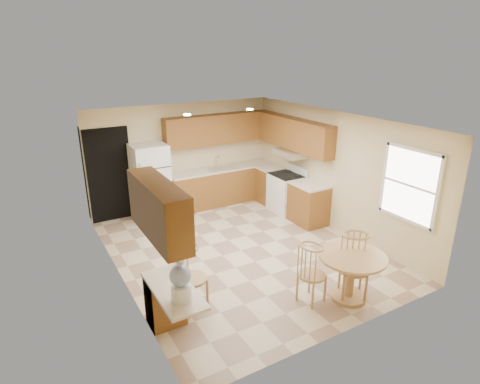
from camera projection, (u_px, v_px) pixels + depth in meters
floor at (241, 250)px, 7.74m from camera, size 5.50×5.50×0.00m
ceiling at (241, 121)px, 6.89m from camera, size 4.50×5.50×0.02m
wall_back at (183, 156)px, 9.56m from camera, size 4.50×0.02×2.50m
wall_front at (350, 252)px, 5.08m from camera, size 4.50×0.02×2.50m
wall_left at (117, 213)px, 6.26m from camera, size 0.02×5.50×2.50m
wall_right at (334, 171)px, 8.37m from camera, size 0.02×5.50×2.50m
doorway at (110, 175)px, 8.79m from camera, size 0.90×0.02×2.10m
base_cab_back at (222, 186)px, 10.00m from camera, size 2.75×0.60×0.87m
counter_back at (222, 168)px, 9.85m from camera, size 2.75×0.63×0.04m
base_cab_right_a at (271, 186)px, 10.02m from camera, size 0.60×0.59×0.87m
counter_right_a at (272, 168)px, 9.87m from camera, size 0.63×0.59×0.04m
base_cab_right_b at (308, 204)px, 8.84m from camera, size 0.60×0.80×0.87m
counter_right_b at (310, 185)px, 8.68m from camera, size 0.63×0.80×0.04m
upper_cab_back at (219, 129)px, 9.63m from camera, size 2.75×0.33×0.70m
upper_cab_right at (294, 134)px, 9.08m from camera, size 0.33×2.42×0.70m
upper_cab_left at (159, 210)px, 4.83m from camera, size 0.33×1.40×0.70m
sink at (221, 168)px, 9.83m from camera, size 0.78×0.44×0.01m
range_hood at (291, 153)px, 9.16m from camera, size 0.50×0.76×0.14m
desk_pedestal at (165, 300)px, 5.60m from camera, size 0.48×0.42×0.72m
desk_top at (173, 290)px, 5.16m from camera, size 0.50×1.20×0.04m
window at (410, 185)px, 6.77m from camera, size 0.06×1.12×1.30m
can_light_a at (187, 115)px, 7.64m from camera, size 0.14×0.14×0.02m
can_light_b at (250, 109)px, 8.30m from camera, size 0.14×0.14×0.02m
refrigerator at (151, 182)px, 8.96m from camera, size 0.76×0.74×1.71m
stove at (287, 193)px, 9.45m from camera, size 0.65×0.76×1.09m
dining_table at (351, 271)px, 6.10m from camera, size 1.02×1.02×0.76m
chair_table_a at (316, 270)px, 5.94m from camera, size 0.42×0.54×0.95m
chair_table_b at (360, 264)px, 5.98m from camera, size 0.47×0.55×1.06m
chair_desk at (193, 274)px, 5.73m from camera, size 0.47×0.61×1.06m
water_crock at (181, 282)px, 4.84m from camera, size 0.27×0.27×0.55m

